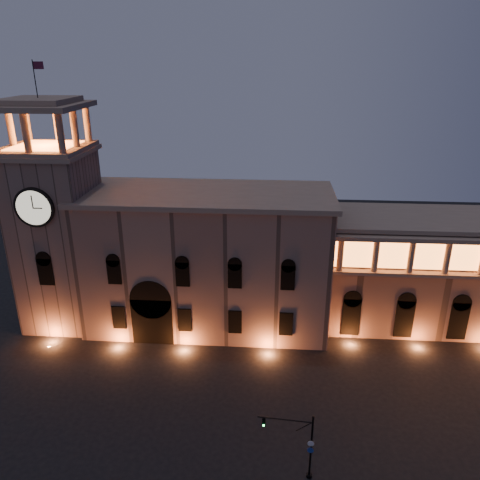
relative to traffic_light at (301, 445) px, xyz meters
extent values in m
plane|color=black|center=(-8.94, 2.19, -3.36)|extent=(160.00, 160.00, 0.00)
cube|color=#8A695A|center=(-10.94, 24.19, 5.14)|extent=(30.00, 12.00, 17.00)
cube|color=gray|center=(-10.94, 24.19, 13.94)|extent=(30.80, 12.80, 0.60)
cube|color=black|center=(-16.94, 18.79, -0.36)|extent=(5.00, 1.40, 6.00)
cylinder|color=black|center=(-16.94, 18.79, 2.64)|extent=(5.00, 1.40, 5.00)
cube|color=orange|center=(-16.94, 18.59, -0.56)|extent=(4.20, 0.20, 5.00)
cube|color=#8A695A|center=(-29.44, 23.19, 7.64)|extent=(9.00, 9.00, 22.00)
cube|color=gray|center=(-29.44, 23.19, 18.89)|extent=(9.80, 9.80, 0.50)
cylinder|color=black|center=(-29.44, 18.51, 13.64)|extent=(4.60, 0.35, 4.60)
cylinder|color=beige|center=(-29.44, 18.37, 13.64)|extent=(4.00, 0.12, 4.00)
cube|color=gray|center=(-29.44, 23.19, 19.39)|extent=(9.40, 9.40, 0.50)
cube|color=orange|center=(-29.44, 23.19, 19.69)|extent=(6.80, 6.80, 0.15)
cylinder|color=gray|center=(-29.44, 19.39, 21.74)|extent=(0.76, 0.76, 4.20)
cylinder|color=gray|center=(-25.64, 19.39, 21.74)|extent=(0.76, 0.76, 4.20)
cylinder|color=gray|center=(-33.24, 26.99, 21.74)|extent=(0.76, 0.76, 4.20)
cylinder|color=gray|center=(-29.44, 26.99, 21.74)|extent=(0.76, 0.76, 4.20)
cylinder|color=gray|center=(-25.64, 26.99, 21.74)|extent=(0.76, 0.76, 4.20)
cylinder|color=gray|center=(-33.24, 23.19, 21.74)|extent=(0.76, 0.76, 4.20)
cylinder|color=gray|center=(-25.64, 23.19, 21.74)|extent=(0.76, 0.76, 4.20)
cube|color=gray|center=(-29.44, 23.19, 24.14)|extent=(9.80, 9.80, 0.60)
cube|color=gray|center=(-29.44, 23.19, 24.74)|extent=(7.50, 7.50, 0.60)
cylinder|color=black|center=(-29.44, 23.19, 27.04)|extent=(0.10, 0.10, 4.00)
plane|color=#4D162D|center=(-28.84, 23.19, 28.44)|extent=(1.20, 0.00, 1.20)
cube|color=#856455|center=(23.06, 26.19, 3.64)|extent=(40.00, 10.00, 14.00)
cylinder|color=gray|center=(5.06, 20.69, 8.14)|extent=(0.70, 0.70, 4.00)
cylinder|color=gray|center=(9.06, 20.69, 8.14)|extent=(0.70, 0.70, 4.00)
cylinder|color=gray|center=(13.06, 20.69, 8.14)|extent=(0.70, 0.70, 4.00)
cylinder|color=gray|center=(17.06, 20.69, 8.14)|extent=(0.70, 0.70, 4.00)
cylinder|color=black|center=(0.78, -0.05, -0.27)|extent=(0.18, 0.18, 6.18)
cylinder|color=black|center=(0.78, -0.05, -3.22)|extent=(0.49, 0.49, 0.26)
sphere|color=black|center=(0.78, -0.05, 2.91)|extent=(0.25, 0.25, 0.25)
cylinder|color=black|center=(-1.42, 0.12, 2.38)|extent=(4.41, 0.45, 0.11)
cube|color=black|center=(-3.09, 0.25, 1.94)|extent=(0.28, 0.27, 0.75)
cylinder|color=#0CE53F|center=(-3.10, 0.11, 1.69)|extent=(0.16, 0.08, 0.16)
cylinder|color=silver|center=(0.73, -0.17, 0.35)|extent=(0.53, 0.08, 0.53)
cylinder|color=navy|center=(0.73, -0.17, -0.36)|extent=(0.53, 0.08, 0.53)
camera|label=1|loc=(-2.82, -29.47, 29.38)|focal=35.00mm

